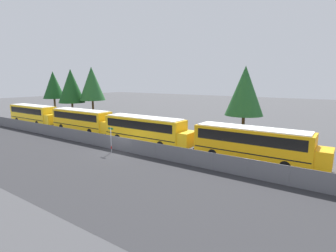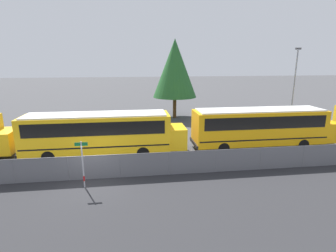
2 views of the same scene
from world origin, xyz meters
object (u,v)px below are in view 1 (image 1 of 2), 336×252
at_px(school_bus_2, 146,128).
at_px(tree_0, 53,85).
at_px(tree_1, 92,84).
at_px(school_bus_1, 82,119).
at_px(street_sign, 111,139).
at_px(tree_2, 71,86).
at_px(tree_3, 245,91).
at_px(school_bus_0, 34,113).
at_px(school_bus_3, 254,142).

distance_m(school_bus_2, tree_0, 40.11).
bearing_deg(tree_1, school_bus_1, -44.23).
height_order(school_bus_1, street_sign, school_bus_1).
distance_m(tree_2, tree_3, 37.96).
xyz_separation_m(school_bus_0, tree_0, (-12.55, 11.97, 4.48)).
bearing_deg(school_bus_0, school_bus_1, 1.56).
xyz_separation_m(school_bus_2, street_sign, (-0.45, -5.19, -0.44)).
relative_size(tree_1, tree_3, 1.09).
relative_size(school_bus_0, school_bus_2, 1.00).
bearing_deg(school_bus_2, school_bus_3, 0.73).
xyz_separation_m(school_bus_0, tree_3, (32.98, 12.42, 4.16)).
relative_size(school_bus_0, tree_3, 1.26).
bearing_deg(tree_3, tree_0, -179.43).
bearing_deg(tree_0, tree_2, -4.44).
height_order(street_sign, tree_0, tree_0).
xyz_separation_m(school_bus_0, school_bus_2, (25.41, -0.19, 0.00)).
relative_size(school_bus_1, street_sign, 4.40).
relative_size(school_bus_1, tree_1, 1.16).
bearing_deg(school_bus_1, school_bus_2, -2.47).
bearing_deg(tree_3, school_bus_3, -67.32).
bearing_deg(street_sign, school_bus_3, 22.04).
distance_m(school_bus_2, tree_2, 32.79).
relative_size(tree_1, tree_2, 1.05).
xyz_separation_m(school_bus_2, tree_1, (-26.08, 13.69, 4.87)).
distance_m(school_bus_1, tree_0, 28.28).
height_order(tree_1, tree_2, tree_1).
bearing_deg(tree_2, tree_1, 26.28).
bearing_deg(street_sign, tree_1, 143.61).
distance_m(school_bus_1, school_bus_3, 25.35).
bearing_deg(school_bus_2, tree_1, 152.30).
xyz_separation_m(school_bus_3, tree_2, (-43.15, 11.41, 4.35)).
relative_size(school_bus_2, school_bus_3, 1.00).
bearing_deg(school_bus_2, street_sign, -95.00).
xyz_separation_m(school_bus_1, tree_2, (-17.81, 11.03, 4.35)).
bearing_deg(school_bus_3, tree_0, 166.70).
height_order(school_bus_0, tree_2, tree_2).
bearing_deg(tree_1, tree_0, -172.65).
relative_size(school_bus_0, street_sign, 4.40).
height_order(school_bus_1, school_bus_3, same).
height_order(street_sign, tree_1, tree_1).
distance_m(school_bus_2, tree_1, 29.85).
distance_m(street_sign, tree_3, 20.07).
xyz_separation_m(street_sign, tree_0, (-37.51, 17.35, 4.93)).
xyz_separation_m(school_bus_3, street_sign, (-13.23, -5.36, -0.44)).
bearing_deg(tree_3, tree_2, -178.42).
relative_size(tree_0, tree_3, 1.00).
distance_m(school_bus_0, school_bus_3, 38.18).
relative_size(school_bus_0, school_bus_1, 1.00).
height_order(school_bus_0, street_sign, school_bus_0).
bearing_deg(school_bus_3, school_bus_1, 179.14).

